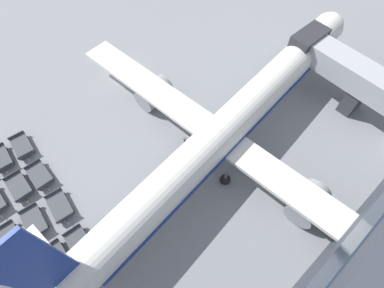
{
  "coord_description": "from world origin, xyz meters",
  "views": [
    {
      "loc": [
        26.56,
        -12.5,
        27.96
      ],
      "look_at": [
        14.31,
        -1.42,
        1.4
      ],
      "focal_mm": 28.0,
      "sensor_mm": 36.0,
      "label": 1
    }
  ],
  "objects_px": {
    "baggage_dolly_row_mid_b_col_b": "(19,187)",
    "baggage_dolly_row_far_col_b": "(40,175)",
    "airplane": "(227,128)",
    "baggage_dolly_row_mid_a_col_c": "(10,239)",
    "baggage_dolly_row_far_col_d": "(80,244)",
    "baggage_dolly_row_mid_b_col_d": "(57,259)",
    "baggage_dolly_row_far_col_a": "(22,146)",
    "baggage_dolly_row_far_col_c": "(60,206)",
    "baggage_dolly_row_mid_b_col_c": "(34,222)",
    "baggage_dolly_row_mid_b_col_a": "(1,158)",
    "baggage_dolly_row_mid_a_col_d": "(30,278)"
  },
  "relations": [
    {
      "from": "baggage_dolly_row_far_col_a",
      "to": "baggage_dolly_row_far_col_d",
      "type": "xyz_separation_m",
      "value": [
        13.18,
        -0.77,
        0.0
      ]
    },
    {
      "from": "baggage_dolly_row_mid_b_col_b",
      "to": "baggage_dolly_row_mid_b_col_c",
      "type": "xyz_separation_m",
      "value": [
        4.3,
        -0.5,
        0.0
      ]
    },
    {
      "from": "baggage_dolly_row_mid_a_col_d",
      "to": "baggage_dolly_row_far_col_c",
      "type": "distance_m",
      "value": 6.45
    },
    {
      "from": "baggage_dolly_row_far_col_a",
      "to": "baggage_dolly_row_far_col_b",
      "type": "bearing_deg",
      "value": -2.87
    },
    {
      "from": "baggage_dolly_row_mid_a_col_c",
      "to": "baggage_dolly_row_mid_b_col_c",
      "type": "height_order",
      "value": "same"
    },
    {
      "from": "baggage_dolly_row_mid_b_col_b",
      "to": "baggage_dolly_row_far_col_b",
      "type": "xyz_separation_m",
      "value": [
        0.23,
        2.14,
        0.0
      ]
    },
    {
      "from": "airplane",
      "to": "baggage_dolly_row_mid_a_col_c",
      "type": "xyz_separation_m",
      "value": [
        -5.83,
        -21.7,
        -2.86
      ]
    },
    {
      "from": "baggage_dolly_row_far_col_b",
      "to": "baggage_dolly_row_far_col_d",
      "type": "distance_m",
      "value": 8.72
    },
    {
      "from": "baggage_dolly_row_mid_a_col_c",
      "to": "baggage_dolly_row_far_col_d",
      "type": "relative_size",
      "value": 1.0
    },
    {
      "from": "baggage_dolly_row_mid_a_col_c",
      "to": "baggage_dolly_row_far_col_c",
      "type": "height_order",
      "value": "same"
    },
    {
      "from": "baggage_dolly_row_mid_a_col_c",
      "to": "baggage_dolly_row_far_col_b",
      "type": "xyz_separation_m",
      "value": [
        -4.13,
        5.03,
        0.0
      ]
    },
    {
      "from": "baggage_dolly_row_mid_b_col_b",
      "to": "baggage_dolly_row_far_col_c",
      "type": "xyz_separation_m",
      "value": [
        4.55,
        2.03,
        0.0
      ]
    },
    {
      "from": "baggage_dolly_row_mid_b_col_b",
      "to": "baggage_dolly_row_far_col_d",
      "type": "bearing_deg",
      "value": 10.16
    },
    {
      "from": "baggage_dolly_row_mid_a_col_c",
      "to": "baggage_dolly_row_mid_a_col_d",
      "type": "xyz_separation_m",
      "value": [
        4.25,
        -0.09,
        0.0
      ]
    },
    {
      "from": "baggage_dolly_row_mid_b_col_d",
      "to": "baggage_dolly_row_far_col_a",
      "type": "xyz_separation_m",
      "value": [
        -13.02,
        2.91,
        0.0
      ]
    },
    {
      "from": "airplane",
      "to": "baggage_dolly_row_far_col_b",
      "type": "bearing_deg",
      "value": -120.85
    },
    {
      "from": "airplane",
      "to": "baggage_dolly_row_mid_b_col_c",
      "type": "bearing_deg",
      "value": -106.96
    },
    {
      "from": "airplane",
      "to": "baggage_dolly_row_mid_b_col_c",
      "type": "relative_size",
      "value": 11.37
    },
    {
      "from": "airplane",
      "to": "baggage_dolly_row_mid_b_col_b",
      "type": "bearing_deg",
      "value": -118.44
    },
    {
      "from": "baggage_dolly_row_mid_b_col_a",
      "to": "baggage_dolly_row_far_col_b",
      "type": "bearing_deg",
      "value": 24.91
    },
    {
      "from": "baggage_dolly_row_far_col_a",
      "to": "baggage_dolly_row_far_col_d",
      "type": "height_order",
      "value": "same"
    },
    {
      "from": "baggage_dolly_row_mid_b_col_d",
      "to": "baggage_dolly_row_far_col_d",
      "type": "height_order",
      "value": "same"
    },
    {
      "from": "baggage_dolly_row_mid_a_col_d",
      "to": "baggage_dolly_row_far_col_a",
      "type": "xyz_separation_m",
      "value": [
        -12.86,
        5.34,
        0.0
      ]
    },
    {
      "from": "baggage_dolly_row_far_col_a",
      "to": "baggage_dolly_row_far_col_c",
      "type": "height_order",
      "value": "same"
    },
    {
      "from": "airplane",
      "to": "baggage_dolly_row_mid_b_col_c",
      "type": "height_order",
      "value": "airplane"
    },
    {
      "from": "baggage_dolly_row_mid_a_col_c",
      "to": "baggage_dolly_row_far_col_c",
      "type": "distance_m",
      "value": 4.92
    },
    {
      "from": "baggage_dolly_row_mid_a_col_c",
      "to": "baggage_dolly_row_mid_b_col_a",
      "type": "relative_size",
      "value": 0.99
    },
    {
      "from": "baggage_dolly_row_far_col_a",
      "to": "airplane",
      "type": "bearing_deg",
      "value": 48.73
    },
    {
      "from": "baggage_dolly_row_mid_b_col_c",
      "to": "baggage_dolly_row_far_col_a",
      "type": "distance_m",
      "value": 9.01
    },
    {
      "from": "baggage_dolly_row_far_col_d",
      "to": "baggage_dolly_row_far_col_b",
      "type": "bearing_deg",
      "value": 176.43
    },
    {
      "from": "baggage_dolly_row_mid_b_col_b",
      "to": "baggage_dolly_row_far_col_b",
      "type": "relative_size",
      "value": 1.0
    },
    {
      "from": "baggage_dolly_row_mid_b_col_a",
      "to": "baggage_dolly_row_mid_b_col_d",
      "type": "xyz_separation_m",
      "value": [
        13.09,
        -0.57,
        0.0
      ]
    },
    {
      "from": "baggage_dolly_row_far_col_a",
      "to": "baggage_dolly_row_far_col_b",
      "type": "distance_m",
      "value": 4.48
    },
    {
      "from": "baggage_dolly_row_mid_b_col_d",
      "to": "baggage_dolly_row_far_col_c",
      "type": "distance_m",
      "value": 4.95
    },
    {
      "from": "baggage_dolly_row_mid_b_col_c",
      "to": "baggage_dolly_row_mid_b_col_d",
      "type": "height_order",
      "value": "same"
    },
    {
      "from": "baggage_dolly_row_mid_b_col_a",
      "to": "baggage_dolly_row_mid_b_col_c",
      "type": "xyz_separation_m",
      "value": [
        8.61,
        -0.53,
        0.0
      ]
    },
    {
      "from": "baggage_dolly_row_mid_b_col_d",
      "to": "baggage_dolly_row_far_col_c",
      "type": "bearing_deg",
      "value": 148.71
    },
    {
      "from": "baggage_dolly_row_far_col_d",
      "to": "baggage_dolly_row_mid_b_col_d",
      "type": "bearing_deg",
      "value": -94.28
    },
    {
      "from": "airplane",
      "to": "baggage_dolly_row_mid_a_col_c",
      "type": "distance_m",
      "value": 22.65
    },
    {
      "from": "baggage_dolly_row_mid_b_col_d",
      "to": "baggage_dolly_row_far_col_b",
      "type": "xyz_separation_m",
      "value": [
        -8.55,
        2.68,
        0.0
      ]
    },
    {
      "from": "baggage_dolly_row_mid_b_col_c",
      "to": "baggage_dolly_row_mid_b_col_b",
      "type": "bearing_deg",
      "value": 173.35
    },
    {
      "from": "baggage_dolly_row_far_col_b",
      "to": "baggage_dolly_row_far_col_c",
      "type": "distance_m",
      "value": 4.32
    },
    {
      "from": "baggage_dolly_row_mid_b_col_c",
      "to": "baggage_dolly_row_far_col_a",
      "type": "xyz_separation_m",
      "value": [
        -8.55,
        2.87,
        0.0
      ]
    },
    {
      "from": "baggage_dolly_row_mid_b_col_a",
      "to": "baggage_dolly_row_far_col_c",
      "type": "height_order",
      "value": "same"
    },
    {
      "from": "baggage_dolly_row_far_col_d",
      "to": "baggage_dolly_row_mid_b_col_a",
      "type": "bearing_deg",
      "value": -173.25
    },
    {
      "from": "baggage_dolly_row_far_col_b",
      "to": "baggage_dolly_row_far_col_c",
      "type": "xyz_separation_m",
      "value": [
        4.32,
        -0.11,
        0.0
      ]
    },
    {
      "from": "airplane",
      "to": "baggage_dolly_row_mid_a_col_c",
      "type": "relative_size",
      "value": 11.42
    },
    {
      "from": "baggage_dolly_row_mid_a_col_c",
      "to": "baggage_dolly_row_mid_b_col_d",
      "type": "distance_m",
      "value": 5.0
    },
    {
      "from": "baggage_dolly_row_mid_b_col_c",
      "to": "baggage_dolly_row_far_col_d",
      "type": "height_order",
      "value": "same"
    },
    {
      "from": "airplane",
      "to": "baggage_dolly_row_far_col_b",
      "type": "relative_size",
      "value": 11.54
    }
  ]
}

